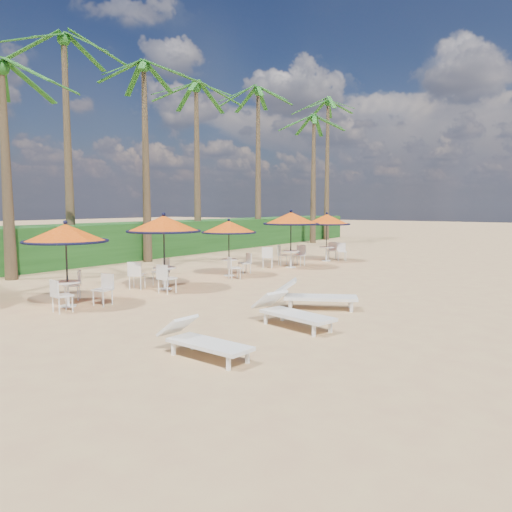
{
  "coord_description": "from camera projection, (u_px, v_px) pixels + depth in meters",
  "views": [
    {
      "loc": [
        6.37,
        -7.98,
        2.66
      ],
      "look_at": [
        -1.92,
        3.93,
        1.2
      ],
      "focal_mm": 35.0,
      "sensor_mm": 36.0,
      "label": 1
    }
  ],
  "objects": [
    {
      "name": "ground",
      "position": [
        224.0,
        334.0,
        10.41
      ],
      "size": [
        160.0,
        160.0,
        0.0
      ],
      "primitive_type": "plane",
      "color": "tan",
      "rests_on": "ground"
    },
    {
      "name": "scrub_hedge",
      "position": [
        155.0,
        239.0,
        26.97
      ],
      "size": [
        3.0,
        40.0,
        1.8
      ],
      "primitive_type": "cube",
      "color": "#194716",
      "rests_on": "ground"
    },
    {
      "name": "station_0",
      "position": [
        68.0,
        244.0,
        13.1
      ],
      "size": [
        2.2,
        2.2,
        2.29
      ],
      "color": "black",
      "rests_on": "ground"
    },
    {
      "name": "station_1",
      "position": [
        162.0,
        233.0,
        15.78
      ],
      "size": [
        2.36,
        2.36,
        2.46
      ],
      "color": "black",
      "rests_on": "ground"
    },
    {
      "name": "station_2",
      "position": [
        230.0,
        232.0,
        18.88
      ],
      "size": [
        2.1,
        2.2,
        2.19
      ],
      "color": "black",
      "rests_on": "ground"
    },
    {
      "name": "station_3",
      "position": [
        290.0,
        225.0,
        21.46
      ],
      "size": [
        2.4,
        2.4,
        2.5
      ],
      "color": "black",
      "rests_on": "ground"
    },
    {
      "name": "station_4",
      "position": [
        328.0,
        224.0,
        24.01
      ],
      "size": [
        2.26,
        2.29,
        2.36
      ],
      "color": "black",
      "rests_on": "ground"
    },
    {
      "name": "lounger_near",
      "position": [
        201.0,
        339.0,
        8.79
      ],
      "size": [
        1.92,
        0.73,
        0.68
      ],
      "rotation": [
        0.0,
        0.0,
        -0.07
      ],
      "color": "white",
      "rests_on": "ground"
    },
    {
      "name": "lounger_mid",
      "position": [
        290.0,
        311.0,
        11.01
      ],
      "size": [
        2.15,
        1.11,
        0.74
      ],
      "rotation": [
        0.0,
        0.0,
        -0.24
      ],
      "color": "white",
      "rests_on": "ground"
    },
    {
      "name": "lounger_far",
      "position": [
        312.0,
        295.0,
        12.88
      ],
      "size": [
        2.24,
        1.63,
        0.78
      ],
      "rotation": [
        0.0,
        0.0,
        0.49
      ],
      "color": "white",
      "rests_on": "ground"
    },
    {
      "name": "palm_1",
      "position": [
        2.0,
        81.0,
        17.34
      ],
      "size": [
        5.0,
        5.0,
        7.72
      ],
      "color": "brown",
      "rests_on": "ground"
    },
    {
      "name": "palm_2",
      "position": [
        64.0,
        53.0,
        21.64
      ],
      "size": [
        5.0,
        5.0,
        10.12
      ],
      "color": "brown",
      "rests_on": "ground"
    },
    {
      "name": "palm_3",
      "position": [
        144.0,
        78.0,
        23.04
      ],
      "size": [
        5.0,
        5.0,
        9.36
      ],
      "color": "brown",
      "rests_on": "ground"
    },
    {
      "name": "palm_4",
      "position": [
        196.0,
        98.0,
        27.67
      ],
      "size": [
        5.0,
        5.0,
        9.46
      ],
      "color": "brown",
      "rests_on": "ground"
    },
    {
      "name": "palm_5",
      "position": [
        258.0,
        101.0,
        31.94
      ],
      "size": [
        5.0,
        5.0,
        10.21
      ],
      "color": "brown",
      "rests_on": "ground"
    },
    {
      "name": "palm_6",
      "position": [
        314.0,
        126.0,
        35.08
      ],
      "size": [
        5.0,
        5.0,
        9.03
      ],
      "color": "brown",
      "rests_on": "ground"
    },
    {
      "name": "palm_7",
      "position": [
        328.0,
        111.0,
        38.5
      ],
      "size": [
        5.0,
        5.0,
        10.87
      ],
      "color": "brown",
      "rests_on": "ground"
    }
  ]
}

